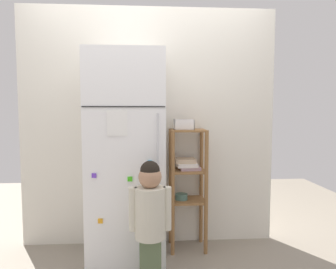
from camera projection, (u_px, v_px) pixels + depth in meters
The scene contains 6 objects.
ground_plane at pixel (150, 258), 2.73m from camera, with size 6.00×6.00×0.00m, color gray.
kitchen_wall_back at pixel (149, 127), 3.00m from camera, with size 2.48×0.03×2.31m, color silver.
refrigerator at pixel (127, 158), 2.66m from camera, with size 0.64×0.66×1.81m.
child_standing at pixel (150, 212), 2.22m from camera, with size 0.31×0.23×0.96m.
pantry_shelf_unit at pixel (187, 177), 2.88m from camera, with size 0.34×0.29×1.14m.
fruit_bin at pixel (185, 125), 2.86m from camera, with size 0.19×0.15×0.09m.
Camera 1 is at (-0.02, -2.64, 1.32)m, focal length 32.60 mm.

